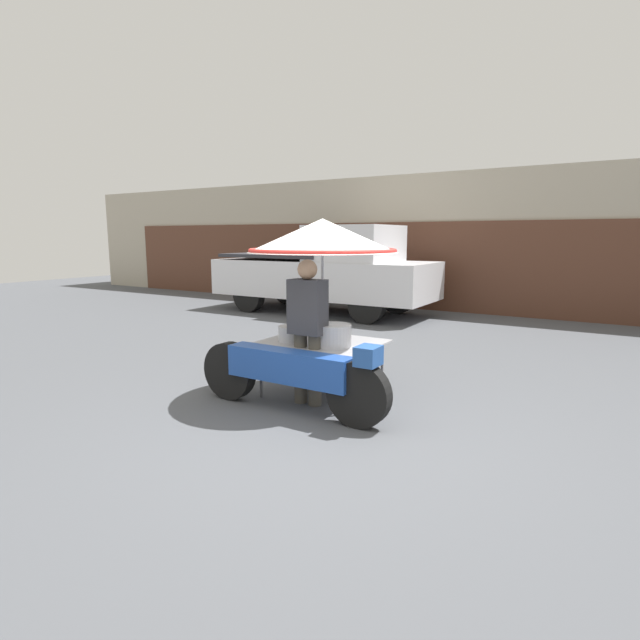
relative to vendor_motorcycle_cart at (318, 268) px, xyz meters
The scene contains 5 objects.
ground_plane 1.71m from the vendor_motorcycle_cart, 54.48° to the right, with size 36.00×36.00×0.00m, color #4C4F54.
shopfront_building 8.14m from the vendor_motorcycle_cart, 86.15° to the left, with size 28.00×2.06×3.25m.
vendor_motorcycle_cart is the anchor object (origin of this frame).
vendor_person 0.63m from the vendor_motorcycle_cart, 84.99° to the right, with size 0.38×0.22×1.54m.
pickup_truck 6.20m from the vendor_motorcycle_cart, 119.67° to the left, with size 5.17×1.91×2.01m.
Camera 1 is at (2.26, -3.78, 1.77)m, focal length 28.00 mm.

